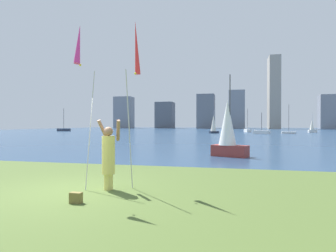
{
  "coord_description": "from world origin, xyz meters",
  "views": [
    {
      "loc": [
        4.26,
        -6.78,
        1.79
      ],
      "look_at": [
        1.05,
        7.51,
        1.66
      ],
      "focal_mm": 30.34,
      "sensor_mm": 36.0,
      "label": 1
    }
  ],
  "objects_px": {
    "sailboat_2": "(262,132)",
    "sailboat_6": "(312,126)",
    "person": "(109,155)",
    "sailboat_7": "(248,130)",
    "sailboat_3": "(228,131)",
    "sailboat_5": "(214,124)",
    "sailboat_0": "(64,129)",
    "sailboat_4": "(289,132)",
    "kite_flag_left": "(79,50)",
    "kite_flag_right": "(136,52)",
    "bag": "(76,198)"
  },
  "relations": [
    {
      "from": "bag",
      "to": "sailboat_6",
      "type": "bearing_deg",
      "value": 71.11
    },
    {
      "from": "kite_flag_right",
      "to": "sailboat_7",
      "type": "height_order",
      "value": "sailboat_7"
    },
    {
      "from": "kite_flag_left",
      "to": "sailboat_2",
      "type": "relative_size",
      "value": 1.18
    },
    {
      "from": "sailboat_4",
      "to": "sailboat_6",
      "type": "distance_m",
      "value": 9.78
    },
    {
      "from": "sailboat_5",
      "to": "sailboat_6",
      "type": "xyz_separation_m",
      "value": [
        18.87,
        8.25,
        -0.4
      ]
    },
    {
      "from": "sailboat_0",
      "to": "sailboat_7",
      "type": "relative_size",
      "value": 1.08
    },
    {
      "from": "kite_flag_left",
      "to": "kite_flag_right",
      "type": "relative_size",
      "value": 0.92
    },
    {
      "from": "sailboat_3",
      "to": "sailboat_5",
      "type": "xyz_separation_m",
      "value": [
        -3.09,
        37.18,
        0.28
      ]
    },
    {
      "from": "sailboat_4",
      "to": "sailboat_6",
      "type": "xyz_separation_m",
      "value": [
        5.77,
        7.83,
        1.02
      ]
    },
    {
      "from": "sailboat_3",
      "to": "kite_flag_right",
      "type": "bearing_deg",
      "value": -107.09
    },
    {
      "from": "sailboat_4",
      "to": "kite_flag_left",
      "type": "bearing_deg",
      "value": -106.23
    },
    {
      "from": "kite_flag_left",
      "to": "sailboat_3",
      "type": "xyz_separation_m",
      "value": [
        3.62,
        9.21,
        -2.27
      ]
    },
    {
      "from": "sailboat_6",
      "to": "sailboat_2",
      "type": "bearing_deg",
      "value": -137.83
    },
    {
      "from": "person",
      "to": "sailboat_0",
      "type": "bearing_deg",
      "value": 118.16
    },
    {
      "from": "person",
      "to": "sailboat_7",
      "type": "xyz_separation_m",
      "value": [
        6.45,
        54.03,
        -0.57
      ]
    },
    {
      "from": "person",
      "to": "bag",
      "type": "distance_m",
      "value": 1.6
    },
    {
      "from": "kite_flag_right",
      "to": "bag",
      "type": "height_order",
      "value": "kite_flag_right"
    },
    {
      "from": "person",
      "to": "bag",
      "type": "bearing_deg",
      "value": -102.58
    },
    {
      "from": "sailboat_7",
      "to": "kite_flag_right",
      "type": "bearing_deg",
      "value": -96.28
    },
    {
      "from": "bag",
      "to": "sailboat_2",
      "type": "relative_size",
      "value": 0.07
    },
    {
      "from": "sailboat_0",
      "to": "sailboat_6",
      "type": "bearing_deg",
      "value": 1.6
    },
    {
      "from": "person",
      "to": "sailboat_5",
      "type": "height_order",
      "value": "sailboat_5"
    },
    {
      "from": "sailboat_0",
      "to": "sailboat_5",
      "type": "relative_size",
      "value": 1.21
    },
    {
      "from": "sailboat_0",
      "to": "sailboat_4",
      "type": "bearing_deg",
      "value": -7.42
    },
    {
      "from": "kite_flag_right",
      "to": "sailboat_0",
      "type": "height_order",
      "value": "sailboat_0"
    },
    {
      "from": "kite_flag_right",
      "to": "sailboat_4",
      "type": "relative_size",
      "value": 0.91
    },
    {
      "from": "kite_flag_left",
      "to": "sailboat_6",
      "type": "relative_size",
      "value": 1.12
    },
    {
      "from": "person",
      "to": "sailboat_7",
      "type": "height_order",
      "value": "sailboat_7"
    },
    {
      "from": "sailboat_4",
      "to": "sailboat_6",
      "type": "bearing_deg",
      "value": 53.61
    },
    {
      "from": "sailboat_7",
      "to": "sailboat_5",
      "type": "bearing_deg",
      "value": -128.55
    },
    {
      "from": "sailboat_2",
      "to": "kite_flag_right",
      "type": "bearing_deg",
      "value": -99.98
    },
    {
      "from": "sailboat_4",
      "to": "bag",
      "type": "bearing_deg",
      "value": -105.5
    },
    {
      "from": "kite_flag_right",
      "to": "sailboat_5",
      "type": "xyz_separation_m",
      "value": [
        -0.61,
        45.26,
        -2.16
      ]
    },
    {
      "from": "sailboat_2",
      "to": "sailboat_3",
      "type": "distance_m",
      "value": 36.31
    },
    {
      "from": "person",
      "to": "kite_flag_left",
      "type": "xyz_separation_m",
      "value": [
        -0.57,
        -0.51,
        2.74
      ]
    },
    {
      "from": "kite_flag_right",
      "to": "sailboat_5",
      "type": "distance_m",
      "value": 45.31
    },
    {
      "from": "kite_flag_left",
      "to": "sailboat_6",
      "type": "distance_m",
      "value": 58.04
    },
    {
      "from": "kite_flag_right",
      "to": "sailboat_3",
      "type": "bearing_deg",
      "value": 72.91
    },
    {
      "from": "bag",
      "to": "sailboat_0",
      "type": "height_order",
      "value": "sailboat_0"
    },
    {
      "from": "sailboat_2",
      "to": "sailboat_5",
      "type": "relative_size",
      "value": 0.84
    },
    {
      "from": "sailboat_2",
      "to": "sailboat_6",
      "type": "height_order",
      "value": "sailboat_6"
    },
    {
      "from": "kite_flag_right",
      "to": "sailboat_2",
      "type": "xyz_separation_m",
      "value": [
        7.74,
        43.99,
        -3.52
      ]
    },
    {
      "from": "sailboat_3",
      "to": "sailboat_5",
      "type": "bearing_deg",
      "value": 94.76
    },
    {
      "from": "sailboat_0",
      "to": "sailboat_6",
      "type": "relative_size",
      "value": 1.37
    },
    {
      "from": "bag",
      "to": "sailboat_6",
      "type": "xyz_separation_m",
      "value": [
        18.99,
        55.51,
        1.16
      ]
    },
    {
      "from": "sailboat_2",
      "to": "sailboat_6",
      "type": "distance_m",
      "value": 14.22
    },
    {
      "from": "kite_flag_left",
      "to": "sailboat_0",
      "type": "relative_size",
      "value": 0.82
    },
    {
      "from": "kite_flag_left",
      "to": "sailboat_6",
      "type": "height_order",
      "value": "kite_flag_left"
    },
    {
      "from": "sailboat_3",
      "to": "sailboat_6",
      "type": "distance_m",
      "value": 48.09
    },
    {
      "from": "sailboat_3",
      "to": "sailboat_2",
      "type": "bearing_deg",
      "value": 81.67
    }
  ]
}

